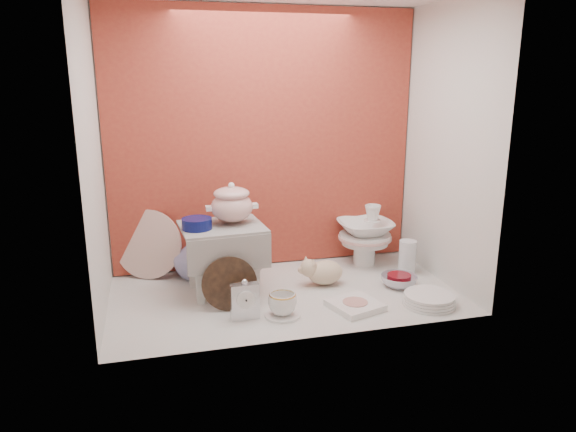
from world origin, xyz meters
The scene contains 17 objects.
ground centered at (0.00, 0.00, 0.00)m, with size 1.80×1.80×0.00m, color silver.
niche_shell centered at (0.00, 0.18, 0.93)m, with size 1.86×1.03×1.53m.
step_stool centered at (-0.31, 0.12, 0.18)m, with size 0.42×0.36×0.36m, color silver, non-canonical shape.
soup_tureen centered at (-0.25, 0.15, 0.47)m, with size 0.26×0.26×0.22m, color white, non-canonical shape.
cobalt_bowl centered at (-0.44, 0.09, 0.39)m, with size 0.15×0.15×0.06m, color #0A114F.
floral_platter centered at (-0.69, 0.44, 0.19)m, with size 0.39×0.10×0.39m, color white, non-canonical shape.
blue_white_vase centered at (-0.44, 0.37, 0.13)m, with size 0.25×0.25×0.26m, color white.
lacquer_tray centered at (-0.31, -0.12, 0.14)m, with size 0.27×0.06×0.27m, color black, non-canonical shape.
mantel_clock centered at (-0.26, -0.24, 0.10)m, with size 0.13×0.05×0.20m, color silver.
plush_pig centered at (0.24, 0.07, 0.07)m, with size 0.25×0.17×0.15m, color #CCB290.
teacup_saucer centered at (-0.08, -0.26, 0.01)m, with size 0.17×0.17×0.01m, color white.
gold_rim_teacup centered at (-0.08, -0.26, 0.07)m, with size 0.14×0.14×0.11m, color white.
lattice_dish centered at (0.29, -0.26, 0.02)m, with size 0.23×0.23×0.03m, color white.
dinner_plate_stack centered at (0.67, -0.32, 0.03)m, with size 0.26×0.26×0.06m, color white.
crystal_bowl centered at (0.63, -0.05, 0.03)m, with size 0.20×0.20×0.06m, color silver.
clear_glass_vase centered at (0.76, 0.11, 0.10)m, with size 0.10×0.10×0.20m, color silver.
porcelain_tower centered at (0.58, 0.33, 0.19)m, with size 0.32×0.32×0.37m, color white, non-canonical shape.
Camera 1 is at (-0.65, -2.55, 1.12)m, focal length 33.39 mm.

